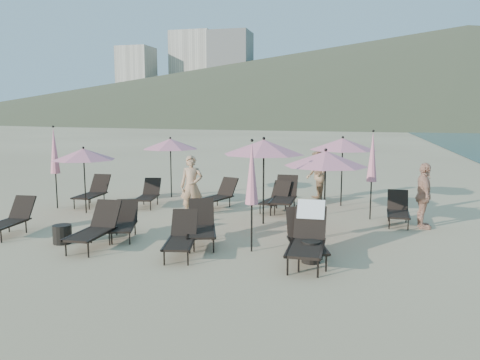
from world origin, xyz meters
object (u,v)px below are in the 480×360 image
(lounger_6, at_px, (93,192))
(umbrella_open_3, at_px, (170,144))
(side_table_1, at_px, (311,252))
(lounger_5, at_px, (308,235))
(umbrella_closed_1, at_px, (372,157))
(beachgoer_c, at_px, (424,196))
(lounger_1, at_px, (124,222))
(umbrella_closed_0, at_px, (252,174))
(lounger_0, at_px, (11,218))
(lounger_12, at_px, (95,227))
(umbrella_open_1, at_px, (264,147))
(beachgoer_a, at_px, (192,186))
(lounger_10, at_px, (284,195))
(lounger_2, at_px, (181,236))
(side_table_0, at_px, (62,234))
(umbrella_open_4, at_px, (343,144))
(umbrella_open_2, at_px, (326,159))
(umbrella_closed_2, at_px, (54,151))
(lounger_3, at_px, (201,225))
(umbrella_open_0, at_px, (84,154))
(lounger_11, at_px, (398,209))
(lounger_4, at_px, (305,238))
(lounger_9, at_px, (276,198))
(beachgoer_b, at_px, (316,176))
(lounger_8, at_px, (219,195))
(lounger_7, at_px, (149,194))

(lounger_6, relative_size, umbrella_open_3, 0.77)
(side_table_1, bearing_deg, lounger_5, 138.98)
(umbrella_closed_1, height_order, beachgoer_c, umbrella_closed_1)
(lounger_1, bearing_deg, lounger_6, 111.54)
(umbrella_closed_0, height_order, umbrella_closed_1, umbrella_closed_1)
(lounger_0, height_order, lounger_12, lounger_12)
(umbrella_open_1, xyz_separation_m, beachgoer_a, (-2.27, 0.35, -1.24))
(lounger_10, bearing_deg, lounger_2, -106.08)
(lounger_5, height_order, side_table_0, lounger_5)
(umbrella_open_4, bearing_deg, umbrella_open_2, -93.02)
(side_table_0, bearing_deg, umbrella_open_3, 89.68)
(umbrella_closed_2, distance_m, beachgoer_c, 11.31)
(beachgoer_a, relative_size, beachgoer_c, 1.04)
(lounger_6, relative_size, umbrella_open_1, 0.70)
(umbrella_open_4, bearing_deg, lounger_3, -118.18)
(lounger_3, height_order, umbrella_closed_0, umbrella_closed_0)
(umbrella_closed_1, bearing_deg, umbrella_open_0, -170.84)
(lounger_3, xyz_separation_m, umbrella_closed_1, (3.92, 3.72, 1.37))
(umbrella_open_0, bearing_deg, side_table_0, -65.94)
(umbrella_closed_2, bearing_deg, lounger_2, -32.53)
(lounger_3, relative_size, umbrella_open_2, 0.81)
(lounger_11, bearing_deg, umbrella_open_1, -163.54)
(side_table_0, distance_m, beachgoer_c, 9.33)
(beachgoer_a, bearing_deg, lounger_2, -84.01)
(lounger_3, distance_m, umbrella_open_0, 5.38)
(lounger_4, xyz_separation_m, lounger_6, (-7.72, 4.20, -0.01))
(lounger_5, distance_m, umbrella_open_0, 7.96)
(lounger_9, bearing_deg, umbrella_closed_2, -157.27)
(lounger_0, height_order, side_table_1, lounger_0)
(lounger_9, bearing_deg, beachgoer_a, -134.95)
(umbrella_closed_0, relative_size, beachgoer_c, 1.42)
(umbrella_open_4, xyz_separation_m, umbrella_closed_2, (-8.98, -2.81, -0.20))
(lounger_12, xyz_separation_m, beachgoer_b, (4.36, 7.34, 0.42))
(beachgoer_c, bearing_deg, lounger_11, 54.20)
(lounger_3, relative_size, lounger_5, 0.94)
(lounger_11, height_order, umbrella_open_0, umbrella_open_0)
(side_table_0, bearing_deg, umbrella_open_2, 20.43)
(umbrella_open_1, bearing_deg, side_table_1, -61.78)
(umbrella_open_3, bearing_deg, umbrella_open_1, -38.11)
(umbrella_open_3, xyz_separation_m, umbrella_open_4, (6.17, -0.06, 0.10))
(lounger_8, distance_m, beachgoer_c, 6.31)
(lounger_8, bearing_deg, umbrella_open_4, 37.19)
(lounger_1, xyz_separation_m, lounger_10, (3.33, 4.26, 0.10))
(umbrella_open_4, xyz_separation_m, beachgoer_c, (2.28, -2.62, -1.18))
(umbrella_open_1, relative_size, side_table_1, 5.38)
(lounger_0, relative_size, umbrella_open_2, 0.73)
(lounger_0, bearing_deg, lounger_8, 43.74)
(lounger_9, relative_size, side_table_0, 3.61)
(lounger_7, bearing_deg, umbrella_open_2, -33.66)
(side_table_1, xyz_separation_m, beachgoer_b, (-0.61, 7.22, 0.66))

